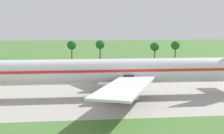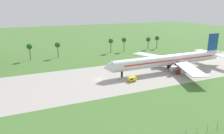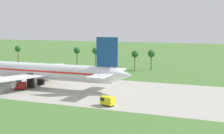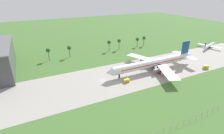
{
  "view_description": "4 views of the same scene",
  "coord_description": "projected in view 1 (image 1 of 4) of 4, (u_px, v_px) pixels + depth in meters",
  "views": [
    {
      "loc": [
        30.57,
        -80.77,
        16.64
      ],
      "look_at": [
        40.11,
        -1.74,
        6.87
      ],
      "focal_mm": 55.0,
      "sensor_mm": 36.0,
      "label": 1
    },
    {
      "loc": [
        -35.56,
        -93.78,
        34.41
      ],
      "look_at": [
        6.28,
        -1.74,
        5.87
      ],
      "focal_mm": 35.0,
      "sensor_mm": 36.0,
      "label": 2
    },
    {
      "loc": [
        111.56,
        -97.37,
        22.67
      ],
      "look_at": [
        73.93,
        -1.74,
        8.78
      ],
      "focal_mm": 50.0,
      "sensor_mm": 36.0,
      "label": 3
    },
    {
      "loc": [
        -40.85,
        -96.15,
        55.74
      ],
      "look_at": [
        9.44,
        5.0,
        6.0
      ],
      "focal_mm": 28.0,
      "sensor_mm": 36.0,
      "label": 4
    }
  ],
  "objects": [
    {
      "name": "palm_tree_row",
      "position": [
        67.0,
        46.0,
        134.32
      ],
      "size": [
        103.19,
        3.6,
        10.77
      ],
      "color": "brown",
      "rests_on": "ground_plane"
    },
    {
      "name": "fuel_truck",
      "position": [
        122.0,
        96.0,
        74.05
      ],
      "size": [
        4.53,
        3.5,
        2.59
      ],
      "color": "black",
      "rests_on": "ground_plane"
    },
    {
      "name": "jet_airliner",
      "position": [
        119.0,
        71.0,
        80.53
      ],
      "size": [
        79.6,
        56.79,
        18.69
      ],
      "color": "white",
      "rests_on": "ground_plane"
    }
  ]
}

